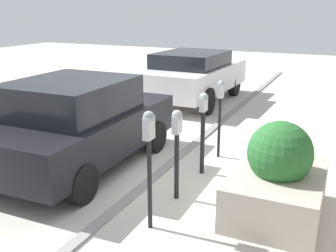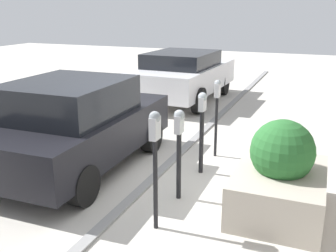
% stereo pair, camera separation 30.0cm
% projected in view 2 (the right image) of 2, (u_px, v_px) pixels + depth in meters
% --- Properties ---
extents(ground_plane, '(40.00, 40.00, 0.00)m').
position_uv_depth(ground_plane, '(159.00, 179.00, 6.59)').
color(ground_plane, beige).
extents(curb_strip, '(24.50, 0.16, 0.04)m').
position_uv_depth(curb_strip, '(155.00, 177.00, 6.62)').
color(curb_strip, gray).
rests_on(curb_strip, ground_plane).
extents(parking_meter_nearest, '(0.17, 0.14, 1.57)m').
position_uv_depth(parking_meter_nearest, '(155.00, 146.00, 4.80)').
color(parking_meter_nearest, black).
rests_on(parking_meter_nearest, ground_plane).
extents(parking_meter_second, '(0.18, 0.16, 1.37)m').
position_uv_depth(parking_meter_second, '(179.00, 138.00, 5.66)').
color(parking_meter_second, black).
rests_on(parking_meter_second, ground_plane).
extents(parking_meter_middle, '(0.18, 0.15, 1.42)m').
position_uv_depth(parking_meter_middle, '(202.00, 120.00, 6.57)').
color(parking_meter_middle, black).
rests_on(parking_meter_middle, ground_plane).
extents(parking_meter_fourth, '(0.15, 0.12, 1.49)m').
position_uv_depth(parking_meter_fourth, '(217.00, 103.00, 7.30)').
color(parking_meter_fourth, black).
rests_on(parking_meter_fourth, ground_plane).
extents(planter_box, '(1.70, 1.19, 1.33)m').
position_uv_depth(planter_box, '(280.00, 178.00, 5.40)').
color(planter_box, '#B2A899').
rests_on(planter_box, ground_plane).
extents(parked_car_middle, '(3.89, 2.06, 1.58)m').
position_uv_depth(parked_car_middle, '(74.00, 124.00, 6.85)').
color(parked_car_middle, black).
rests_on(parked_car_middle, ground_plane).
extents(parked_car_rear, '(4.32, 2.14, 1.50)m').
position_uv_depth(parked_car_rear, '(183.00, 75.00, 11.84)').
color(parked_car_rear, silver).
rests_on(parked_car_rear, ground_plane).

